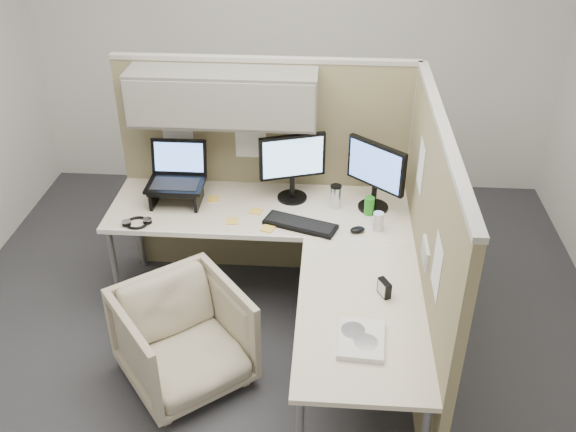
# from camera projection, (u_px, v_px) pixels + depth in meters

# --- Properties ---
(ground) EXTENTS (4.50, 4.50, 0.00)m
(ground) POSITION_uv_depth(u_px,v_px,m) (270.00, 347.00, 4.17)
(ground) COLOR #2E2E33
(ground) RESTS_ON ground
(partition_back) EXTENTS (2.00, 0.36, 1.63)m
(partition_back) POSITION_uv_depth(u_px,v_px,m) (247.00, 138.00, 4.30)
(partition_back) COLOR #8B815B
(partition_back) RESTS_ON ground
(partition_right) EXTENTS (0.07, 2.03, 1.63)m
(partition_right) POSITION_uv_depth(u_px,v_px,m) (425.00, 256.00, 3.62)
(partition_right) COLOR #8B815B
(partition_right) RESTS_ON ground
(desk) EXTENTS (2.00, 1.98, 0.73)m
(desk) POSITION_uv_depth(u_px,v_px,m) (291.00, 250.00, 3.90)
(desk) COLOR beige
(desk) RESTS_ON ground
(office_chair) EXTENTS (0.92, 0.91, 0.69)m
(office_chair) POSITION_uv_depth(u_px,v_px,m) (183.00, 334.00, 3.76)
(office_chair) COLOR #B2AC8E
(office_chair) RESTS_ON ground
(monitor_left) EXTENTS (0.43, 0.20, 0.47)m
(monitor_left) POSITION_uv_depth(u_px,v_px,m) (292.00, 162.00, 4.20)
(monitor_left) COLOR black
(monitor_left) RESTS_ON desk
(monitor_right) EXTENTS (0.35, 0.32, 0.47)m
(monitor_right) POSITION_uv_depth(u_px,v_px,m) (376.00, 171.00, 4.09)
(monitor_right) COLOR black
(monitor_right) RESTS_ON desk
(laptop_station) EXTENTS (0.37, 0.32, 0.39)m
(laptop_station) POSITION_uv_depth(u_px,v_px,m) (177.00, 181.00, 4.24)
(laptop_station) COLOR black
(laptop_station) RESTS_ON desk
(keyboard) EXTENTS (0.49, 0.30, 0.02)m
(keyboard) POSITION_uv_depth(u_px,v_px,m) (300.00, 224.00, 4.04)
(keyboard) COLOR black
(keyboard) RESTS_ON desk
(mouse) EXTENTS (0.11, 0.09, 0.03)m
(mouse) POSITION_uv_depth(u_px,v_px,m) (357.00, 230.00, 3.98)
(mouse) COLOR black
(mouse) RESTS_ON desk
(travel_mug) EXTENTS (0.07, 0.07, 0.16)m
(travel_mug) POSITION_uv_depth(u_px,v_px,m) (336.00, 196.00, 4.21)
(travel_mug) COLOR silver
(travel_mug) RESTS_ON desk
(soda_can_green) EXTENTS (0.07, 0.07, 0.12)m
(soda_can_green) POSITION_uv_depth(u_px,v_px,m) (378.00, 221.00, 3.98)
(soda_can_green) COLOR silver
(soda_can_green) RESTS_ON desk
(soda_can_silver) EXTENTS (0.07, 0.07, 0.12)m
(soda_can_silver) POSITION_uv_depth(u_px,v_px,m) (369.00, 206.00, 4.14)
(soda_can_silver) COLOR #268C1E
(soda_can_silver) RESTS_ON desk
(sticky_note_b) EXTENTS (0.10, 0.10, 0.01)m
(sticky_note_b) POSITION_uv_depth(u_px,v_px,m) (268.00, 229.00, 4.01)
(sticky_note_b) COLOR yellow
(sticky_note_b) RESTS_ON desk
(sticky_note_d) EXTENTS (0.09, 0.09, 0.01)m
(sticky_note_d) POSITION_uv_depth(u_px,v_px,m) (256.00, 211.00, 4.19)
(sticky_note_d) COLOR yellow
(sticky_note_d) RESTS_ON desk
(sticky_note_c) EXTENTS (0.08, 0.08, 0.01)m
(sticky_note_c) POSITION_uv_depth(u_px,v_px,m) (214.00, 199.00, 4.33)
(sticky_note_c) COLOR yellow
(sticky_note_c) RESTS_ON desk
(sticky_note_a) EXTENTS (0.08, 0.08, 0.01)m
(sticky_note_a) POSITION_uv_depth(u_px,v_px,m) (232.00, 221.00, 4.09)
(sticky_note_a) COLOR yellow
(sticky_note_a) RESTS_ON desk
(headphones) EXTENTS (0.18, 0.18, 0.03)m
(headphones) POSITION_uv_depth(u_px,v_px,m) (137.00, 223.00, 4.06)
(headphones) COLOR black
(headphones) RESTS_ON desk
(paper_stack) EXTENTS (0.24, 0.30, 0.03)m
(paper_stack) POSITION_uv_depth(u_px,v_px,m) (361.00, 340.00, 3.14)
(paper_stack) COLOR white
(paper_stack) RESTS_ON desk
(desk_clock) EXTENTS (0.07, 0.10, 0.09)m
(desk_clock) POSITION_uv_depth(u_px,v_px,m) (384.00, 288.00, 3.44)
(desk_clock) COLOR black
(desk_clock) RESTS_ON desk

